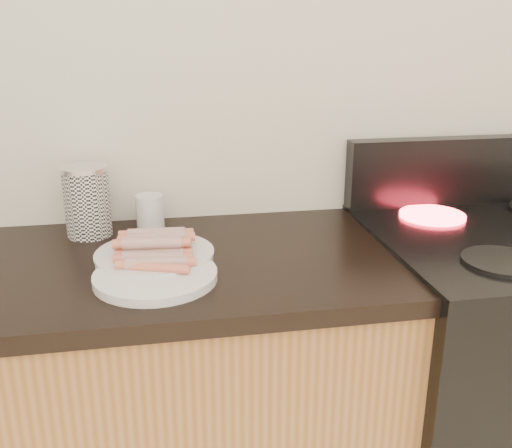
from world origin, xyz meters
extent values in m
cube|color=silver|center=(0.00, 2.00, 1.30)|extent=(4.00, 0.04, 2.60)
cube|color=black|center=(0.78, 1.68, 0.45)|extent=(0.76, 0.65, 0.90)
cube|color=black|center=(0.78, 1.96, 1.01)|extent=(0.76, 0.06, 0.20)
cylinder|color=black|center=(0.61, 1.51, 0.92)|extent=(0.18, 0.18, 0.01)
cylinder|color=#FF1E2D|center=(0.61, 1.84, 0.92)|extent=(0.18, 0.18, 0.01)
cylinder|color=white|center=(-0.16, 1.68, 0.91)|extent=(0.35, 0.35, 0.02)
cylinder|color=white|center=(-0.16, 1.57, 0.91)|extent=(0.31, 0.31, 0.02)
cylinder|color=#983637|center=(-0.16, 1.59, 0.93)|extent=(0.13, 0.04, 0.03)
cylinder|color=#983637|center=(-0.16, 1.62, 0.93)|extent=(0.13, 0.04, 0.03)
cylinder|color=#983637|center=(-0.16, 1.65, 0.93)|extent=(0.13, 0.04, 0.03)
cylinder|color=#983637|center=(-0.16, 1.68, 0.93)|extent=(0.13, 0.04, 0.03)
cylinder|color=#983637|center=(-0.16, 1.71, 0.93)|extent=(0.13, 0.04, 0.03)
cylinder|color=#983637|center=(-0.16, 1.74, 0.93)|extent=(0.13, 0.04, 0.03)
cylinder|color=#983637|center=(-0.16, 1.77, 0.93)|extent=(0.13, 0.04, 0.03)
cylinder|color=#983637|center=(-0.16, 1.65, 0.96)|extent=(0.13, 0.04, 0.03)
cylinder|color=#983637|center=(-0.16, 1.68, 0.96)|extent=(0.13, 0.04, 0.03)
cylinder|color=#983637|center=(-0.16, 1.71, 0.96)|extent=(0.13, 0.04, 0.03)
cylinder|color=#C2824D|center=(-0.16, 1.57, 0.93)|extent=(0.13, 0.06, 0.02)
cylinder|color=white|center=(-0.32, 1.89, 0.99)|extent=(0.11, 0.11, 0.17)
cylinder|color=silver|center=(-0.32, 1.89, 1.08)|extent=(0.12, 0.12, 0.01)
cylinder|color=white|center=(-0.17, 1.92, 0.95)|extent=(0.10, 0.10, 0.09)
camera|label=1|loc=(-0.14, 0.44, 1.41)|focal=40.00mm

